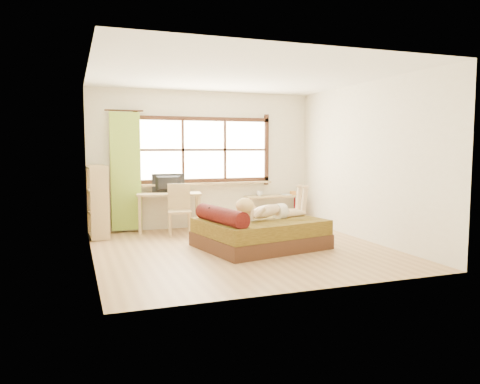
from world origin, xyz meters
name	(u,v)px	position (x,y,z in m)	size (l,w,h in m)	color
floor	(243,249)	(0.00, 0.00, 0.00)	(4.50, 4.50, 0.00)	#9E754C
ceiling	(243,75)	(0.00, 0.00, 2.70)	(4.50, 4.50, 0.00)	white
wall_back	(204,160)	(0.00, 2.25, 1.35)	(4.50, 4.50, 0.00)	silver
wall_front	(313,170)	(0.00, -2.25, 1.35)	(4.50, 4.50, 0.00)	silver
wall_left	(90,166)	(-2.25, 0.00, 1.35)	(4.50, 4.50, 0.00)	silver
wall_right	(366,162)	(2.25, 0.00, 1.35)	(4.50, 4.50, 0.00)	silver
window	(204,152)	(0.00, 2.22, 1.51)	(2.80, 0.16, 1.46)	#FFEDBF
curtain	(126,172)	(-1.55, 2.13, 1.15)	(0.55, 0.10, 2.20)	olive
bed	(258,232)	(0.28, 0.05, 0.25)	(2.09, 1.81, 0.70)	#33190F
woman	(270,202)	(0.47, 0.01, 0.73)	(1.28, 0.37, 0.55)	#DAB68C
kitten	(215,214)	(-0.40, 0.16, 0.57)	(0.27, 0.11, 0.22)	black
desk	(169,198)	(-0.77, 1.95, 0.64)	(1.26, 0.74, 0.74)	tan
monitor	(168,183)	(-0.77, 2.00, 0.92)	(0.62, 0.08, 0.36)	black
chair	(179,207)	(-0.66, 1.58, 0.52)	(0.48, 0.48, 0.93)	tan
pipe_shelf	(274,203)	(1.45, 2.07, 0.44)	(1.21, 0.33, 0.68)	tan
cup	(260,194)	(1.14, 2.07, 0.65)	(0.13, 0.13, 0.10)	gray
book	(282,195)	(1.64, 2.07, 0.61)	(0.18, 0.25, 0.02)	gray
bookshelf	(98,202)	(-2.08, 1.71, 0.65)	(0.35, 0.58, 1.28)	tan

